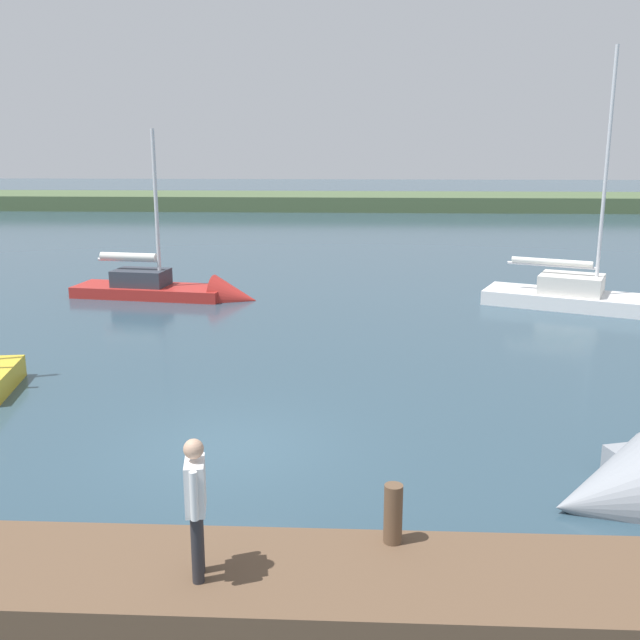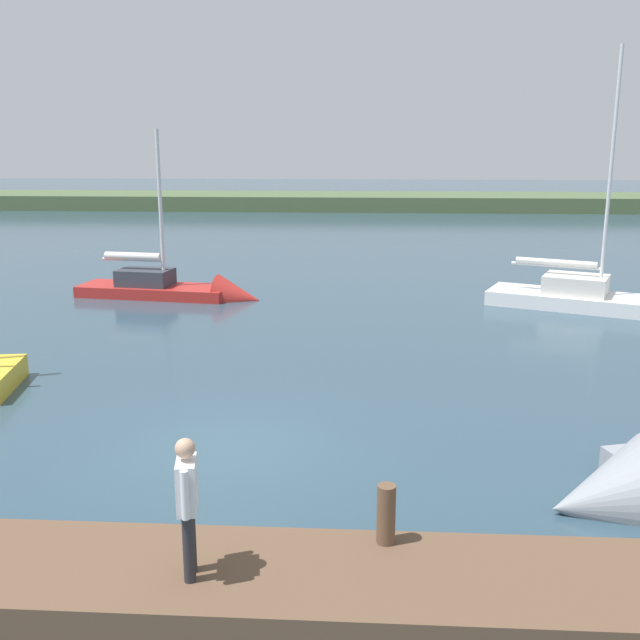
% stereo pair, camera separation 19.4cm
% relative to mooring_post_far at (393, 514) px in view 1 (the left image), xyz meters
% --- Properties ---
extents(ground_plane, '(200.00, 200.00, 0.00)m').
position_rel_mooring_post_far_xyz_m(ground_plane, '(2.79, -4.10, -0.96)').
color(ground_plane, '#2D4756').
extents(far_shoreline, '(180.00, 8.00, 2.40)m').
position_rel_mooring_post_far_xyz_m(far_shoreline, '(2.79, -54.51, -0.96)').
color(far_shoreline, '#4C603D').
rests_on(far_shoreline, ground_plane).
extents(dock_pier, '(27.91, 1.93, 0.56)m').
position_rel_mooring_post_far_xyz_m(dock_pier, '(2.79, 0.67, -0.67)').
color(dock_pier, brown).
rests_on(dock_pier, ground_plane).
extents(mooring_post_far, '(0.24, 0.24, 0.78)m').
position_rel_mooring_post_far_xyz_m(mooring_post_far, '(0.00, 0.00, 0.00)').
color(mooring_post_far, brown).
rests_on(mooring_post_far, dock_pier).
extents(sailboat_near_dock, '(8.12, 5.00, 9.45)m').
position_rel_mooring_post_far_xyz_m(sailboat_near_dock, '(-8.40, -15.95, -0.82)').
color(sailboat_near_dock, white).
rests_on(sailboat_near_dock, ground_plane).
extents(sailboat_far_right, '(6.94, 2.67, 6.82)m').
position_rel_mooring_post_far_xyz_m(sailboat_far_right, '(6.94, -17.46, -0.83)').
color(sailboat_far_right, '#B22823').
rests_on(sailboat_far_right, ground_plane).
extents(person_on_dock, '(0.29, 0.65, 1.72)m').
position_rel_mooring_post_far_xyz_m(person_on_dock, '(2.30, 0.89, 0.61)').
color(person_on_dock, '#28282D').
rests_on(person_on_dock, dock_pier).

